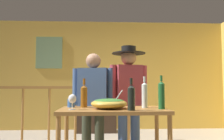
# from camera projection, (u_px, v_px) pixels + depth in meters

# --- Properties ---
(back_wall) EXTENTS (5.81, 0.10, 2.66)m
(back_wall) POSITION_uv_depth(u_px,v_px,m) (110.00, 75.00, 5.78)
(back_wall) COLOR gold
(back_wall) RESTS_ON ground_plane
(framed_picture) EXTENTS (0.64, 0.03, 0.78)m
(framed_picture) POSITION_uv_depth(u_px,v_px,m) (49.00, 53.00, 5.68)
(framed_picture) COLOR gray
(stair_railing) EXTENTS (3.02, 0.10, 1.10)m
(stair_railing) POSITION_uv_depth(u_px,v_px,m) (74.00, 106.00, 4.36)
(stair_railing) COLOR #9E6B33
(stair_railing) RESTS_ON ground_plane
(tv_console) EXTENTS (0.90, 0.40, 0.41)m
(tv_console) POSITION_uv_depth(u_px,v_px,m) (96.00, 123.00, 5.33)
(tv_console) COLOR #38281E
(tv_console) RESTS_ON ground_plane
(flat_screen_tv) EXTENTS (0.48, 0.12, 0.37)m
(flat_screen_tv) POSITION_uv_depth(u_px,v_px,m) (96.00, 104.00, 5.33)
(flat_screen_tv) COLOR black
(flat_screen_tv) RESTS_ON tv_console
(serving_table) EXTENTS (1.21, 0.64, 0.80)m
(serving_table) POSITION_uv_depth(u_px,v_px,m) (113.00, 117.00, 2.63)
(serving_table) COLOR #9E6B33
(serving_table) RESTS_ON ground_plane
(salad_bowl) EXTENTS (0.41, 0.41, 0.21)m
(salad_bowl) POSITION_uv_depth(u_px,v_px,m) (109.00, 103.00, 2.61)
(salad_bowl) COLOR gold
(salad_bowl) RESTS_ON serving_table
(wine_glass) EXTENTS (0.09, 0.09, 0.17)m
(wine_glass) POSITION_uv_depth(u_px,v_px,m) (72.00, 99.00, 2.51)
(wine_glass) COLOR silver
(wine_glass) RESTS_ON serving_table
(wine_bottle_dark) EXTENTS (0.08, 0.08, 0.34)m
(wine_bottle_dark) POSITION_uv_depth(u_px,v_px,m) (131.00, 97.00, 2.44)
(wine_bottle_dark) COLOR black
(wine_bottle_dark) RESTS_ON serving_table
(wine_bottle_amber) EXTENTS (0.08, 0.08, 0.35)m
(wine_bottle_amber) POSITION_uv_depth(u_px,v_px,m) (84.00, 95.00, 2.79)
(wine_bottle_amber) COLOR brown
(wine_bottle_amber) RESTS_ON serving_table
(wine_bottle_clear) EXTENTS (0.07, 0.07, 0.37)m
(wine_bottle_clear) POSITION_uv_depth(u_px,v_px,m) (145.00, 94.00, 2.72)
(wine_bottle_clear) COLOR silver
(wine_bottle_clear) RESTS_ON serving_table
(wine_bottle_green) EXTENTS (0.07, 0.07, 0.37)m
(wine_bottle_green) POSITION_uv_depth(u_px,v_px,m) (161.00, 95.00, 2.59)
(wine_bottle_green) COLOR #1E5628
(wine_bottle_green) RESTS_ON serving_table
(mug_blue) EXTENTS (0.12, 0.09, 0.10)m
(mug_blue) POSITION_uv_depth(u_px,v_px,m) (71.00, 103.00, 2.80)
(mug_blue) COLOR #3866B2
(mug_blue) RESTS_ON serving_table
(person_standing_left) EXTENTS (0.58, 0.29, 1.51)m
(person_standing_left) POSITION_uv_depth(u_px,v_px,m) (93.00, 98.00, 3.20)
(person_standing_left) COLOR #2D3323
(person_standing_left) RESTS_ON ground_plane
(person_standing_right) EXTENTS (0.53, 0.47, 1.61)m
(person_standing_right) POSITION_uv_depth(u_px,v_px,m) (129.00, 93.00, 3.23)
(person_standing_right) COLOR #3D5684
(person_standing_right) RESTS_ON ground_plane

